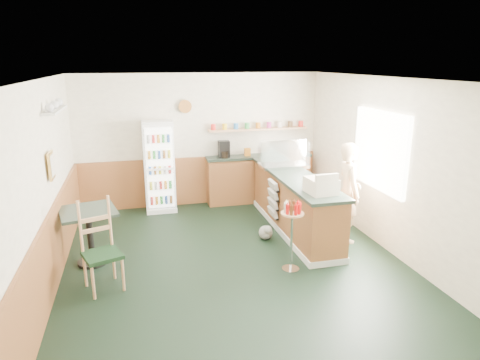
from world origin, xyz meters
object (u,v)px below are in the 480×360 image
object	(u,v)px
display_case	(284,154)
condiment_stand	(292,224)
shopkeeper	(348,192)
cafe_chair	(102,242)
cafe_table	(89,226)
cash_register	(321,186)
drinks_fridge	(159,167)

from	to	relation	value
display_case	condiment_stand	size ratio (longest dim) A/B	0.86
display_case	shopkeeper	world-z (taller)	shopkeeper
display_case	cafe_chair	world-z (taller)	display_case
condiment_stand	cafe_table	size ratio (longest dim) A/B	1.11
shopkeeper	cafe_chair	world-z (taller)	shopkeeper
display_case	cafe_table	size ratio (longest dim) A/B	0.95
display_case	shopkeeper	size ratio (longest dim) A/B	0.53
shopkeeper	cafe_chair	xyz separation A→B (m)	(-3.88, -0.60, -0.20)
cash_register	condiment_stand	world-z (taller)	cash_register
display_case	cafe_chair	xyz separation A→B (m)	(-3.18, -1.84, -0.62)
display_case	drinks_fridge	bearing A→B (deg)	154.82
cafe_chair	cafe_table	bearing A→B (deg)	87.53
cafe_table	shopkeeper	bearing A→B (deg)	-1.60
drinks_fridge	shopkeeper	bearing A→B (deg)	-37.93
cash_register	display_case	bearing A→B (deg)	84.92
drinks_fridge	cash_register	distance (m)	3.52
display_case	cafe_chair	distance (m)	3.73
shopkeeper	cafe_chair	size ratio (longest dim) A/B	1.37
drinks_fridge	cafe_table	bearing A→B (deg)	-118.33
display_case	shopkeeper	distance (m)	1.48
cafe_table	cafe_chair	world-z (taller)	cafe_chair
display_case	shopkeeper	bearing A→B (deg)	-60.45
display_case	cash_register	xyz separation A→B (m)	(-0.00, -1.66, -0.13)
shopkeeper	cafe_table	size ratio (longest dim) A/B	1.81
cafe_table	cafe_chair	bearing A→B (deg)	-72.92
display_case	cafe_table	xyz separation A→B (m)	(-3.40, -1.12, -0.66)
display_case	cash_register	world-z (taller)	display_case
condiment_stand	cafe_table	distance (m)	2.96
shopkeeper	condiment_stand	distance (m)	1.52
condiment_stand	shopkeeper	bearing A→B (deg)	31.83
cash_register	cafe_table	size ratio (longest dim) A/B	0.46
cafe_chair	drinks_fridge	bearing A→B (deg)	52.26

